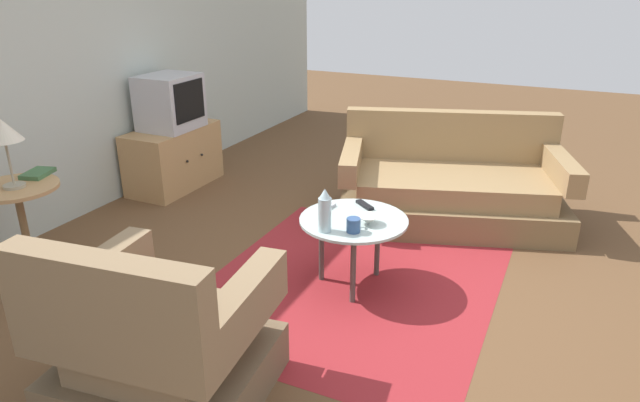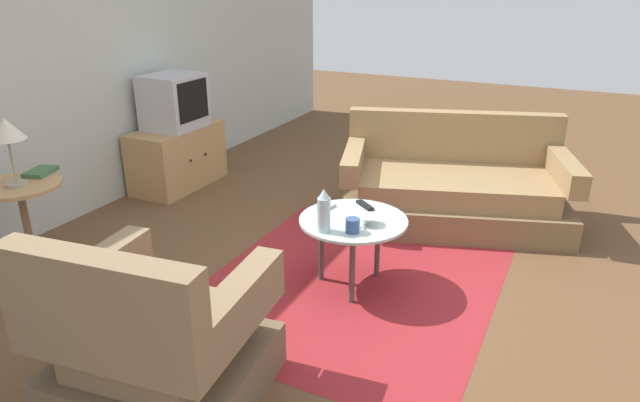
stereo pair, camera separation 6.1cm
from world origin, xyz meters
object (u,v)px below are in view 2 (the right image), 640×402
(table_lamp, at_px, (6,132))
(tv_remote_dark, at_px, (365,205))
(tv_stand, at_px, (178,157))
(coffee_table, at_px, (353,226))
(couch, at_px, (453,189))
(tv_remote_silver, at_px, (327,207))
(side_table, at_px, (23,209))
(television, at_px, (174,101))
(vase, at_px, (324,211))
(bowl, at_px, (368,220))
(book, at_px, (41,172))
(mug, at_px, (353,225))
(armchair, at_px, (155,345))

(table_lamp, relative_size, tv_remote_dark, 2.79)
(tv_stand, bearing_deg, table_lamp, -172.77)
(coffee_table, bearing_deg, couch, -13.69)
(table_lamp, height_order, tv_remote_silver, table_lamp)
(side_table, relative_size, television, 1.27)
(tv_stand, bearing_deg, tv_remote_dark, -109.65)
(coffee_table, distance_m, vase, 0.32)
(table_lamp, height_order, tv_remote_dark, table_lamp)
(side_table, height_order, table_lamp, table_lamp)
(vase, bearing_deg, bowl, -43.91)
(tv_stand, distance_m, bowl, 2.62)
(table_lamp, bearing_deg, television, 6.56)
(tv_remote_silver, relative_size, book, 0.60)
(tv_remote_silver, bearing_deg, tv_stand, -106.27)
(tv_stand, xyz_separation_m, bowl, (-1.07, -2.38, 0.22))
(mug, xyz_separation_m, book, (-0.41, 2.16, 0.15))
(tv_remote_dark, bearing_deg, coffee_table, -49.57)
(armchair, xyz_separation_m, side_table, (0.62, 1.64, 0.15))
(tv_stand, distance_m, mug, 2.64)
(armchair, xyz_separation_m, tv_stand, (2.46, 1.86, -0.03))
(television, bearing_deg, tv_remote_dark, -109.83)
(side_table, relative_size, book, 2.62)
(mug, distance_m, tv_remote_silver, 0.39)
(armchair, height_order, side_table, armchair)
(television, bearing_deg, bowl, -114.37)
(mug, bearing_deg, vase, 112.26)
(vase, relative_size, tv_remote_dark, 1.71)
(coffee_table, xyz_separation_m, side_table, (-0.80, 2.05, 0.04))
(coffee_table, xyz_separation_m, table_lamp, (-0.82, 2.03, 0.59))
(television, height_order, book, television)
(book, bearing_deg, table_lamp, 177.18)
(coffee_table, relative_size, tv_remote_silver, 4.66)
(armchair, relative_size, tv_remote_silver, 6.72)
(side_table, distance_m, book, 0.29)
(tv_stand, distance_m, vase, 2.54)
(table_lamp, distance_m, bowl, 2.34)
(side_table, bearing_deg, couch, -47.67)
(mug, bearing_deg, tv_remote_dark, 11.22)
(armchair, height_order, bowl, armchair)
(couch, bearing_deg, table_lamp, 25.09)
(coffee_table, distance_m, mug, 0.21)
(tv_remote_dark, bearing_deg, armchair, -65.15)
(armchair, height_order, tv_remote_dark, armchair)
(television, distance_m, mug, 2.63)
(bowl, height_order, book, book)
(side_table, bearing_deg, book, 10.04)
(side_table, distance_m, tv_remote_dark, 2.29)
(tv_stand, bearing_deg, side_table, -173.30)
(armchair, bearing_deg, bowl, 62.98)
(side_table, relative_size, mug, 4.94)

